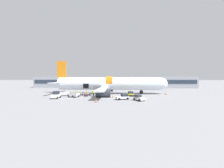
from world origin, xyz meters
TOP-DOWN VIEW (x-y plane):
  - ground_plane at (0.00, 0.00)m, footprint 500.00×500.00m
  - apron_marking_line at (-0.28, -2.33)m, footprint 20.58×2.40m
  - terminal_strip at (0.00, 35.54)m, footprint 80.60×9.98m
  - airplane at (-0.67, 7.09)m, footprint 36.17×28.57m
  - baggage_tug_lead at (7.12, -5.46)m, footprint 2.54×2.86m
  - baggage_tug_mid at (3.64, -4.10)m, footprint 3.42×2.53m
  - baggage_tug_rear at (5.80, 1.66)m, footprint 2.21×2.73m
  - baggage_tug_spare at (-12.78, -3.17)m, footprint 2.00×2.82m
  - baggage_cart_loading at (-7.07, 2.94)m, footprint 3.69×2.01m
  - baggage_cart_queued at (-8.88, -1.16)m, footprint 3.60×2.45m
  - baggage_cart_empty at (-12.49, 1.33)m, footprint 4.12×2.68m
  - ground_crew_loader_a at (-9.44, 1.55)m, footprint 0.50×0.53m
  - ground_crew_loader_b at (-4.35, 1.41)m, footprint 0.59×0.50m
  - ground_crew_driver at (-4.58, 2.91)m, footprint 0.57×0.46m
  - ground_crew_supervisor at (-5.77, -0.00)m, footprint 0.53×0.45m
  - suitcase_on_tarmac_upright at (-5.35, 1.49)m, footprint 0.38×0.28m
  - suitcase_on_tarmac_spare at (-6.48, 0.47)m, footprint 0.44×0.29m
  - safety_cone_nose at (16.67, 5.66)m, footprint 0.62×0.62m
  - safety_cone_engine_left at (-2.08, -7.83)m, footprint 0.57×0.57m
  - safety_cone_wingtip at (1.06, -0.76)m, footprint 0.46×0.46m

SIDE VIEW (x-z plane):
  - ground_plane at x=0.00m, z-range 0.00..0.00m
  - apron_marking_line at x=-0.28m, z-range 0.00..0.01m
  - suitcase_on_tarmac_upright at x=-5.35m, z-range -0.05..0.65m
  - safety_cone_nose at x=16.67m, z-range -0.02..0.67m
  - safety_cone_engine_left at x=-2.08m, z-range -0.02..0.68m
  - suitcase_on_tarmac_spare at x=-6.48m, z-range -0.06..0.72m
  - safety_cone_wingtip at x=1.06m, z-range -0.02..0.70m
  - baggage_cart_loading at x=-7.07m, z-range -0.07..0.90m
  - baggage_cart_empty at x=-12.49m, z-range 0.01..1.01m
  - baggage_tug_lead at x=7.12m, z-range -0.09..1.21m
  - baggage_tug_rear at x=5.80m, z-range -0.10..1.27m
  - baggage_tug_mid at x=3.64m, z-range -0.08..1.26m
  - baggage_cart_queued at x=-8.88m, z-range 0.02..1.18m
  - baggage_tug_spare at x=-12.78m, z-range -0.14..1.62m
  - ground_crew_supervisor at x=-5.77m, z-range 0.04..1.58m
  - ground_crew_loader_a at x=-9.44m, z-range 0.04..1.65m
  - ground_crew_driver at x=-4.58m, z-range 0.04..1.67m
  - ground_crew_loader_b at x=-4.35m, z-range 0.04..1.75m
  - terminal_strip at x=0.00m, z-range 0.00..5.64m
  - airplane at x=-0.67m, z-range -2.08..8.27m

